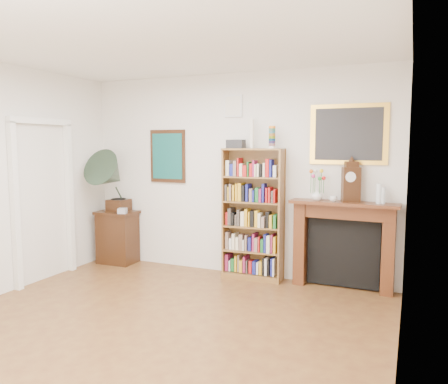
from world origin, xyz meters
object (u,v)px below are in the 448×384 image
(bookshelf, at_px, (253,207))
(fireplace, at_px, (343,238))
(bottle_right, at_px, (383,195))
(mantel_clock, at_px, (351,182))
(gramophone, at_px, (111,177))
(bottle_left, at_px, (379,194))
(flower_vase, at_px, (317,195))
(teacup, at_px, (333,199))
(cd_stack, at_px, (122,211))
(side_cabinet, at_px, (118,237))

(bookshelf, bearing_deg, fireplace, -0.61)
(fireplace, bearing_deg, bottle_right, -4.73)
(bookshelf, xyz_separation_m, mantel_clock, (1.27, 0.04, 0.37))
(gramophone, bearing_deg, bottle_left, 3.95)
(bookshelf, relative_size, bottle_right, 10.21)
(flower_vase, bearing_deg, fireplace, 11.28)
(bottle_left, relative_size, bottle_right, 1.20)
(bottle_left, bearing_deg, teacup, -175.64)
(gramophone, height_order, cd_stack, gramophone)
(bookshelf, xyz_separation_m, cd_stack, (-1.97, -0.22, -0.14))
(mantel_clock, xyz_separation_m, bottle_left, (0.33, -0.03, -0.12))
(teacup, bearing_deg, cd_stack, -176.46)
(mantel_clock, bearing_deg, bookshelf, 157.72)
(gramophone, relative_size, bottle_right, 4.75)
(side_cabinet, height_order, bottle_right, bottle_right)
(mantel_clock, relative_size, flower_vase, 3.43)
(gramophone, xyz_separation_m, bottle_right, (3.83, 0.19, -0.12))
(fireplace, xyz_separation_m, cd_stack, (-3.16, -0.29, 0.19))
(fireplace, distance_m, bottle_left, 0.71)
(side_cabinet, bearing_deg, bottle_left, -0.90)
(side_cabinet, bearing_deg, cd_stack, -37.35)
(teacup, xyz_separation_m, bottle_left, (0.53, 0.04, 0.08))
(mantel_clock, xyz_separation_m, bottle_right, (0.38, -0.03, -0.14))
(side_cabinet, bearing_deg, fireplace, 0.25)
(bookshelf, xyz_separation_m, gramophone, (-2.18, -0.18, 0.35))
(cd_stack, height_order, bottle_left, bottle_left)
(gramophone, relative_size, teacup, 10.30)
(fireplace, xyz_separation_m, teacup, (-0.12, -0.10, 0.50))
(cd_stack, relative_size, flower_vase, 0.83)
(fireplace, distance_m, flower_vase, 0.63)
(cd_stack, distance_m, mantel_clock, 3.28)
(bookshelf, distance_m, fireplace, 1.24)
(side_cabinet, xyz_separation_m, flower_vase, (3.04, 0.07, 0.79))
(teacup, bearing_deg, flower_vase, 170.84)
(side_cabinet, xyz_separation_m, fireplace, (3.37, 0.14, 0.25))
(flower_vase, distance_m, bottle_right, 0.78)
(fireplace, height_order, gramophone, gramophone)
(flower_vase, bearing_deg, teacup, -9.16)
(gramophone, height_order, mantel_clock, gramophone)
(bookshelf, relative_size, teacup, 22.11)
(gramophone, relative_size, flower_vase, 6.56)
(gramophone, bearing_deg, mantel_clock, 4.76)
(mantel_clock, height_order, flower_vase, mantel_clock)
(side_cabinet, xyz_separation_m, gramophone, (-0.00, -0.11, 0.94))
(bookshelf, height_order, side_cabinet, bookshelf)
(gramophone, xyz_separation_m, cd_stack, (0.22, -0.04, -0.50))
(flower_vase, bearing_deg, bottle_left, 0.48)
(flower_vase, bearing_deg, bottle_right, 0.91)
(side_cabinet, height_order, cd_stack, cd_stack)
(cd_stack, bearing_deg, gramophone, 169.50)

